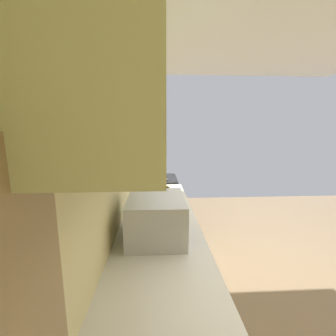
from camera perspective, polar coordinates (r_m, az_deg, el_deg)
ground_plane at (r=2.77m, az=30.48°, el=-28.06°), size 6.49×6.49×0.00m
wall_back at (r=1.85m, az=-14.15°, el=-1.31°), size 4.18×0.12×2.59m
ceiling_slab at (r=2.42m, az=36.94°, el=31.79°), size 4.18×3.38×0.06m
counter_run at (r=1.80m, az=-2.23°, el=-31.82°), size 3.17×0.65×0.89m
upper_cabinets at (r=1.36m, az=-9.36°, el=18.57°), size 1.86×0.32×0.65m
window_back_wall at (r=0.57m, az=-38.40°, el=-29.42°), size 0.45×0.02×0.68m
oven_range at (r=3.48m, az=-2.76°, el=-9.90°), size 0.70×0.62×1.07m
microwave at (r=1.56m, az=-3.10°, el=-12.96°), size 0.48×0.40×0.29m
bowl at (r=2.68m, az=-1.17°, el=-5.64°), size 0.16×0.16×0.05m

